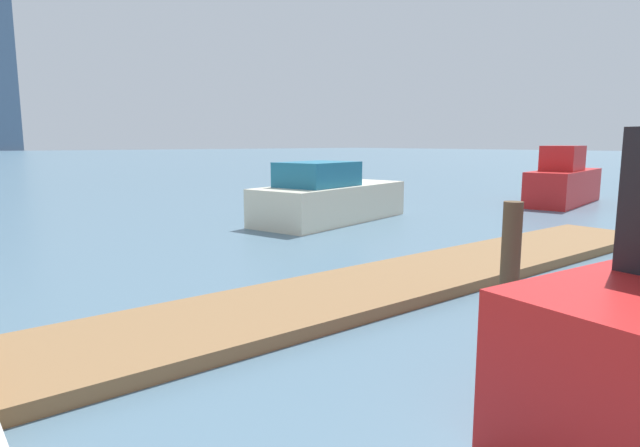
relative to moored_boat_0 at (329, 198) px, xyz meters
name	(u,v)px	position (x,y,z in m)	size (l,w,h in m)	color
ground_plane	(54,226)	(-6.70, 4.15, -0.70)	(300.00, 300.00, 0.00)	slate
floating_dock	(421,276)	(-3.17, -6.35, -0.61)	(14.08, 2.00, 0.18)	olive
dock_piling_1	(511,256)	(-3.37, -8.13, 0.07)	(0.27, 0.27, 1.54)	brown
moored_boat_0	(329,198)	(0.00, 0.00, 0.00)	(5.64, 3.27, 1.79)	beige
moored_boat_2	(564,182)	(9.88, -2.15, 0.13)	(5.33, 2.56, 2.22)	red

